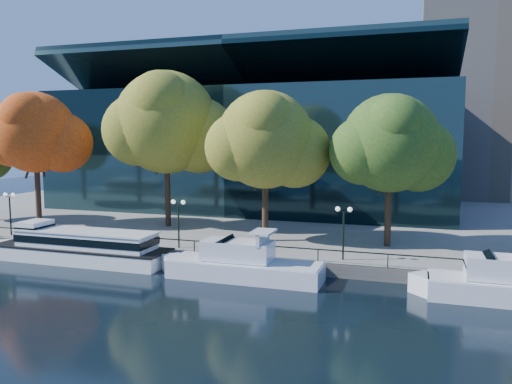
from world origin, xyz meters
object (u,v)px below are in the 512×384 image
(tour_boat, at_px, (77,245))
(cruiser_near, at_px, (238,263))
(tree_3, at_px, (267,142))
(lamp_1, at_px, (178,212))
(cruiser_far, at_px, (503,284))
(tree_2, at_px, (168,125))
(lamp_2, at_px, (344,221))
(lamp_0, at_px, (10,204))
(tree_4, at_px, (392,145))
(tree_1, at_px, (36,134))

(tour_boat, relative_size, cruiser_near, 1.34)
(tour_boat, distance_m, tree_3, 18.17)
(tree_3, xyz_separation_m, lamp_1, (-6.23, -4.85, -5.81))
(cruiser_far, bearing_deg, tree_2, 157.13)
(lamp_1, relative_size, lamp_2, 1.00)
(tree_2, relative_size, tree_3, 1.20)
(lamp_2, bearing_deg, lamp_0, 180.00)
(tree_2, bearing_deg, lamp_1, -58.31)
(tree_4, xyz_separation_m, lamp_0, (-34.19, -5.94, -5.53))
(tour_boat, bearing_deg, cruiser_far, -0.86)
(tree_1, bearing_deg, lamp_1, -15.93)
(tree_3, distance_m, tree_4, 10.55)
(lamp_2, bearing_deg, lamp_1, 180.00)
(lamp_2, bearing_deg, cruiser_near, -151.10)
(tree_2, height_order, lamp_2, tree_2)
(tree_1, bearing_deg, tour_boat, -37.58)
(tree_1, xyz_separation_m, lamp_2, (32.44, -5.36, -6.51))
(tree_2, bearing_deg, lamp_2, -24.80)
(cruiser_near, relative_size, tree_2, 0.78)
(tour_boat, height_order, tree_4, tree_4)
(tree_4, relative_size, lamp_1, 3.17)
(tree_4, distance_m, lamp_2, 8.68)
(tree_3, xyz_separation_m, lamp_2, (7.42, -4.85, -5.81))
(tree_1, height_order, tree_4, tree_1)
(tree_3, bearing_deg, tree_4, 5.91)
(cruiser_near, distance_m, tree_3, 12.29)
(lamp_0, bearing_deg, cruiser_near, -9.08)
(cruiser_far, xyz_separation_m, tree_2, (-29.51, 12.45, 10.31))
(tree_3, height_order, tree_4, tree_3)
(tree_4, bearing_deg, lamp_0, -170.15)
(cruiser_near, height_order, tree_4, tree_4)
(lamp_0, xyz_separation_m, lamp_2, (31.12, 0.00, 0.00))
(lamp_0, bearing_deg, tree_1, 103.82)
(tree_2, distance_m, lamp_1, 12.78)
(cruiser_far, height_order, lamp_2, lamp_2)
(cruiser_near, height_order, lamp_1, lamp_1)
(lamp_1, bearing_deg, tree_2, 121.69)
(tree_2, height_order, tree_3, tree_2)
(cruiser_far, distance_m, lamp_2, 11.39)
(tour_boat, height_order, lamp_0, lamp_0)
(cruiser_far, bearing_deg, lamp_2, 160.81)
(tour_boat, relative_size, lamp_1, 4.13)
(lamp_0, distance_m, lamp_2, 31.12)
(tour_boat, distance_m, tree_1, 16.69)
(cruiser_far, xyz_separation_m, lamp_0, (-41.53, 3.62, 2.83))
(lamp_1, bearing_deg, lamp_2, 0.00)
(cruiser_far, bearing_deg, tree_3, 154.59)
(cruiser_near, distance_m, lamp_2, 8.48)
(tour_boat, bearing_deg, tree_2, 79.20)
(cruiser_near, distance_m, tree_4, 16.35)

